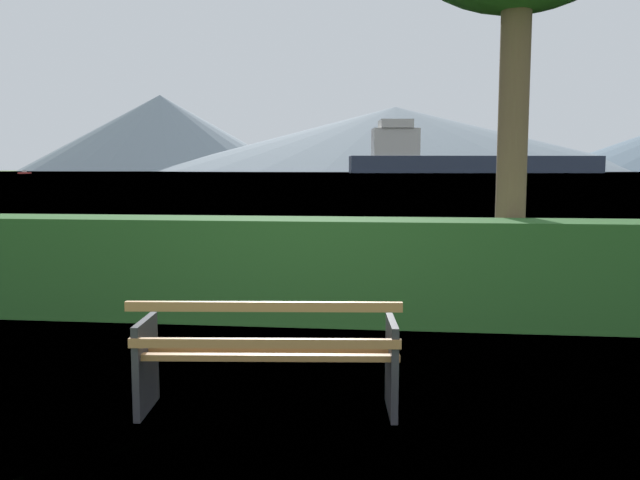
# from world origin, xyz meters

# --- Properties ---
(ground_plane) EXTENTS (1400.00, 1400.00, 0.00)m
(ground_plane) POSITION_xyz_m (0.00, 0.00, 0.00)
(ground_plane) COLOR #567A38
(water_surface) EXTENTS (620.00, 620.00, 0.00)m
(water_surface) POSITION_xyz_m (0.00, 308.56, 0.00)
(water_surface) COLOR #7A99A8
(water_surface) RESTS_ON ground_plane
(park_bench) EXTENTS (1.91, 0.75, 0.87)m
(park_bench) POSITION_xyz_m (0.01, -0.06, 0.43)
(park_bench) COLOR #A0703F
(park_bench) RESTS_ON ground_plane
(hedge_row) EXTENTS (11.16, 0.83, 1.18)m
(hedge_row) POSITION_xyz_m (0.00, 2.89, 0.59)
(hedge_row) COLOR #285B23
(hedge_row) RESTS_ON ground_plane
(cargo_ship_large) EXTENTS (112.53, 30.17, 23.31)m
(cargo_ship_large) POSITION_xyz_m (27.33, 293.52, 6.52)
(cargo_ship_large) COLOR #2D384C
(cargo_ship_large) RESTS_ON water_surface
(sailboat_mid) EXTENTS (4.69, 3.69, 1.24)m
(sailboat_mid) POSITION_xyz_m (-135.05, 223.35, 0.44)
(sailboat_mid) COLOR #B2332D
(sailboat_mid) RESTS_ON water_surface
(distant_hills) EXTENTS (782.66, 433.90, 71.60)m
(distant_hills) POSITION_xyz_m (26.16, 580.37, 30.15)
(distant_hills) COLOR gray
(distant_hills) RESTS_ON ground_plane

